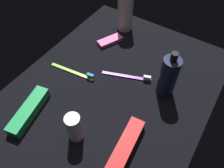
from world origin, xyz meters
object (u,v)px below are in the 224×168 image
toothpaste_box_green (29,111)px  toothbrush_purple (129,76)px  bodywash_bottle (125,11)px  toothbrush_lime (75,72)px  snack_bar_pink (110,41)px  toothpaste_box_red (126,146)px  lotion_bottle (168,77)px  deodorant_stick (74,127)px

toothpaste_box_green → toothbrush_purple: bearing=136.2°
bodywash_bottle → toothbrush_lime: 33.90cm
toothbrush_lime → toothpaste_box_green: toothpaste_box_green is taller
snack_bar_pink → toothbrush_lime: bearing=22.0°
toothbrush_lime → toothpaste_box_red: bearing=64.4°
lotion_bottle → snack_bar_pink: size_ratio=1.73×
toothpaste_box_red → toothpaste_box_green: bearing=-83.7°
snack_bar_pink → lotion_bottle: bearing=94.7°
bodywash_bottle → toothbrush_purple: 29.89cm
bodywash_bottle → deodorant_stick: bearing=15.8°
deodorant_stick → snack_bar_pink: deodorant_stick is taller
lotion_bottle → snack_bar_pink: 32.62cm
deodorant_stick → toothpaste_box_red: (-4.55, 14.36, -3.50)cm
toothpaste_box_red → toothpaste_box_green: same height
lotion_bottle → bodywash_bottle: (-22.69, -29.67, 0.47)cm
lotion_bottle → toothbrush_purple: size_ratio=1.04×
lotion_bottle → toothpaste_box_green: lotion_bottle is taller
toothpaste_box_green → lotion_bottle: bearing=122.5°
bodywash_bottle → snack_bar_pink: bearing=-0.5°
toothbrush_lime → snack_bar_pink: 21.61cm
lotion_bottle → deodorant_stick: size_ratio=1.76×
toothbrush_purple → snack_bar_pink: size_ratio=1.66×
bodywash_bottle → toothpaste_box_red: bearing=31.4°
deodorant_stick → toothbrush_lime: size_ratio=0.57×
bodywash_bottle → toothbrush_purple: bodywash_bottle is taller
toothbrush_lime → snack_bar_pink: size_ratio=1.73×
deodorant_stick → toothbrush_purple: size_ratio=0.59×
bodywash_bottle → deodorant_stick: bodywash_bottle is taller
toothbrush_lime → toothbrush_purple: bearing=117.4°
snack_bar_pink → toothbrush_purple: bearing=78.7°
toothbrush_lime → snack_bar_pink: bearing=176.6°
bodywash_bottle → toothbrush_lime: (32.99, -1.40, -7.69)cm
toothbrush_lime → lotion_bottle: bearing=108.3°
bodywash_bottle → toothpaste_box_green: bearing=-2.7°
toothpaste_box_red → snack_bar_pink: (-36.18, -29.22, -0.85)cm
toothpaste_box_red → toothpaste_box_green: (6.64, -31.64, 0.00)cm
toothbrush_purple → toothpaste_box_red: 27.03cm
toothbrush_purple → toothpaste_box_green: size_ratio=0.98×
toothpaste_box_green → deodorant_stick: bearing=84.9°
toothbrush_lime → snack_bar_pink: (-21.57, 1.29, 0.14)cm
deodorant_stick → toothbrush_purple: (-28.40, 1.67, -4.49)cm
toothpaste_box_red → toothpaste_box_green: 32.33cm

